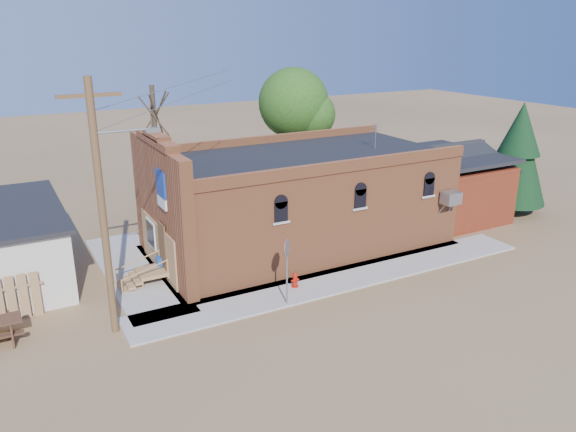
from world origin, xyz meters
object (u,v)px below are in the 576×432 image
utility_pole (103,205)px  trash_barrel (163,266)px  stop_sign (287,254)px  brick_bar (295,201)px  fire_hydrant (295,280)px

utility_pole → trash_barrel: size_ratio=10.53×
stop_sign → brick_bar: bearing=35.0°
brick_bar → stop_sign: size_ratio=5.96×
brick_bar → fire_hydrant: bearing=-119.1°
brick_bar → trash_barrel: size_ratio=19.18×
stop_sign → trash_barrel: 6.33m
fire_hydrant → trash_barrel: bearing=136.0°
brick_bar → trash_barrel: bearing=-175.9°
brick_bar → fire_hydrant: size_ratio=25.15×
trash_barrel → fire_hydrant: bearing=-40.6°
fire_hydrant → brick_bar: bearing=57.4°
utility_pole → trash_barrel: (2.84, 3.80, -4.26)m
brick_bar → trash_barrel: (-6.94, -0.50, -1.83)m
brick_bar → utility_pole: 10.96m
stop_sign → utility_pole: bearing=146.3°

